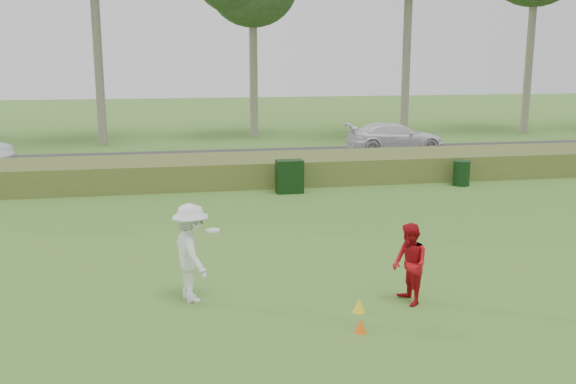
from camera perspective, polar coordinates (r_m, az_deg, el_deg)
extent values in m
plane|color=#3C7025|center=(12.01, 3.64, -10.03)|extent=(120.00, 120.00, 0.00)
cube|color=#4F5E25|center=(23.30, -3.69, 1.99)|extent=(80.00, 3.00, 0.90)
cube|color=#2D2D2D|center=(28.27, -4.95, 2.88)|extent=(80.00, 6.00, 0.06)
cylinder|color=gray|center=(35.62, -3.12, 14.02)|extent=(0.44, 0.44, 11.50)
cylinder|color=gray|center=(35.74, 10.65, 15.84)|extent=(0.44, 0.44, 14.00)
cylinder|color=gray|center=(40.42, 20.91, 14.46)|extent=(0.44, 0.44, 13.50)
imported|color=white|center=(12.06, -8.58, -5.37)|extent=(1.00, 1.34, 1.85)
cylinder|color=white|center=(11.96, -6.72, -3.41)|extent=(0.27, 0.27, 0.03)
imported|color=#B30F18|center=(12.04, 10.77, -6.32)|extent=(0.64, 0.79, 1.52)
cone|color=#F3600C|center=(10.93, 6.48, -11.74)|extent=(0.21, 0.21, 0.23)
cone|color=yellow|center=(11.73, 6.33, -9.97)|extent=(0.23, 0.23, 0.25)
cube|color=black|center=(21.40, 0.14, 1.39)|extent=(0.89, 0.56, 1.10)
cylinder|color=black|center=(23.44, 15.16, 1.63)|extent=(0.74, 0.74, 0.89)
imported|color=white|center=(30.80, 9.50, 4.83)|extent=(4.72, 2.15, 1.34)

